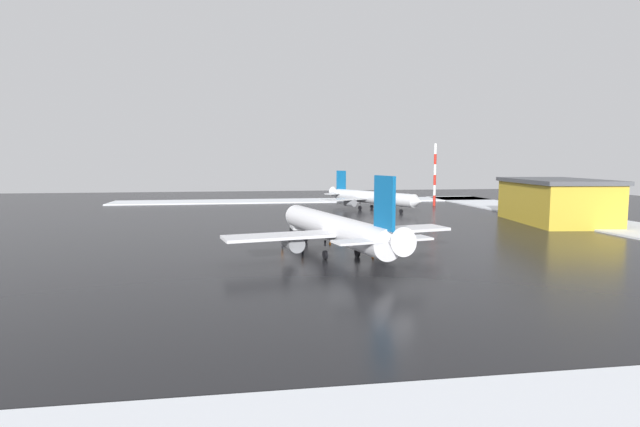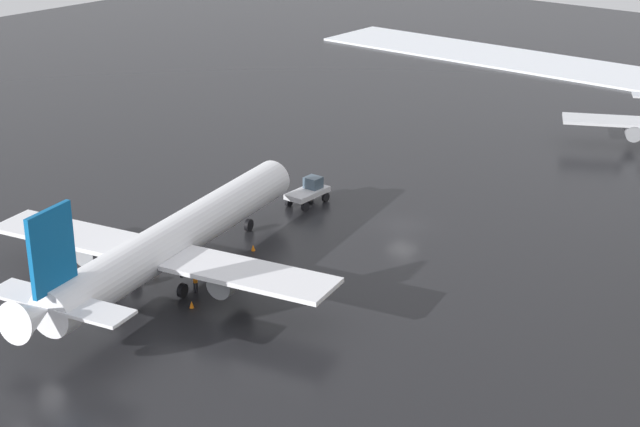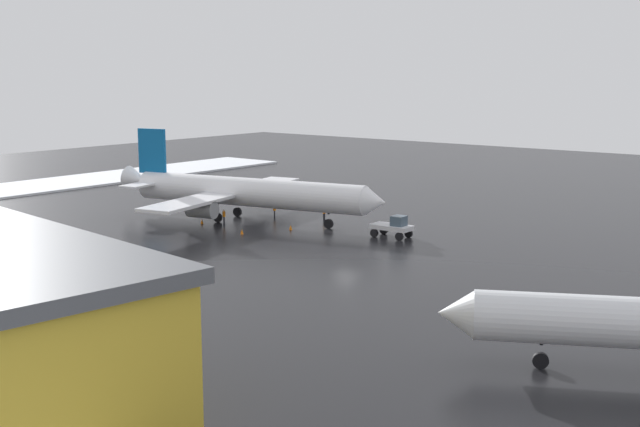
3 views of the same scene
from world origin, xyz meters
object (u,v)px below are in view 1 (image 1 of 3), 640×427
at_px(ground_crew_near_tug, 356,248).
at_px(airplane_parked_starboard, 371,197).
at_px(antenna_mast, 435,175).
at_px(traffic_cone_mid_line, 330,243).
at_px(traffic_cone_wingtip_side, 369,245).
at_px(pushback_tug, 298,226).
at_px(ground_crew_mid_apron, 303,247).
at_px(cargo_hangar, 556,201).
at_px(ground_crew_by_nose_gear, 282,240).
at_px(airplane_parked_portside, 335,228).
at_px(traffic_cone_near_nose, 373,255).

bearing_deg(ground_crew_near_tug, airplane_parked_starboard, -49.50).
distance_m(airplane_parked_starboard, antenna_mast, 22.89).
relative_size(traffic_cone_mid_line, traffic_cone_wingtip_side, 1.00).
xyz_separation_m(pushback_tug, traffic_cone_wingtip_side, (-14.47, -8.92, -1.01)).
xyz_separation_m(pushback_tug, ground_crew_mid_apron, (-18.64, 1.35, -0.31)).
relative_size(pushback_tug, traffic_cone_mid_line, 8.48).
bearing_deg(cargo_hangar, ground_crew_by_nose_gear, 116.46).
height_order(ground_crew_mid_apron, traffic_cone_wingtip_side, ground_crew_mid_apron).
xyz_separation_m(airplane_parked_starboard, ground_crew_near_tug, (-58.65, 17.28, -2.24)).
bearing_deg(pushback_tug, airplane_parked_portside, -173.93).
xyz_separation_m(airplane_parked_portside, ground_crew_mid_apron, (1.56, 4.10, -2.62)).
relative_size(airplane_parked_portside, ground_crew_near_tug, 21.23).
bearing_deg(antenna_mast, traffic_cone_wingtip_side, 150.88).
height_order(ground_crew_near_tug, antenna_mast, antenna_mast).
bearing_deg(antenna_mast, ground_crew_by_nose_gear, 141.83).
relative_size(ground_crew_near_tug, cargo_hangar, 0.06).
relative_size(airplane_parked_portside, cargo_hangar, 1.36).
height_order(airplane_parked_portside, ground_crew_by_nose_gear, airplane_parked_portside).
xyz_separation_m(antenna_mast, traffic_cone_near_nose, (-69.75, 35.93, -8.28)).
bearing_deg(ground_crew_near_tug, ground_crew_mid_apron, 41.05).
distance_m(ground_crew_mid_apron, cargo_hangar, 59.87).
xyz_separation_m(airplane_parked_portside, ground_crew_near_tug, (-0.42, -2.84, -2.62)).
relative_size(ground_crew_by_nose_gear, ground_crew_mid_apron, 1.00).
height_order(airplane_parked_starboard, cargo_hangar, airplane_parked_starboard).
bearing_deg(airplane_parked_portside, airplane_parked_starboard, -31.41).
xyz_separation_m(ground_crew_mid_apron, traffic_cone_mid_line, (6.83, -4.92, -0.70)).
distance_m(pushback_tug, antenna_mast, 64.32).
height_order(airplane_parked_portside, cargo_hangar, airplane_parked_portside).
distance_m(airplane_parked_starboard, ground_crew_mid_apron, 61.68).
bearing_deg(ground_crew_by_nose_gear, airplane_parked_portside, -31.50).
distance_m(pushback_tug, ground_crew_mid_apron, 18.69).
height_order(ground_crew_mid_apron, traffic_cone_mid_line, ground_crew_mid_apron).
distance_m(traffic_cone_near_nose, traffic_cone_mid_line, 11.48).
bearing_deg(traffic_cone_wingtip_side, traffic_cone_near_nose, 168.69).
height_order(ground_crew_by_nose_gear, traffic_cone_mid_line, ground_crew_by_nose_gear).
bearing_deg(pushback_tug, ground_crew_by_nose_gear, 162.25).
relative_size(ground_crew_by_nose_gear, traffic_cone_mid_line, 3.11).
distance_m(ground_crew_by_nose_gear, traffic_cone_wingtip_side, 12.69).
relative_size(ground_crew_by_nose_gear, antenna_mast, 0.10).
xyz_separation_m(cargo_hangar, traffic_cone_wingtip_side, (-21.33, 43.79, -4.17)).
distance_m(airplane_parked_starboard, ground_crew_by_nose_gear, 57.07).
bearing_deg(ground_crew_mid_apron, airplane_parked_starboard, 113.31).
relative_size(ground_crew_near_tug, traffic_cone_near_nose, 3.11).
bearing_deg(traffic_cone_wingtip_side, antenna_mast, -29.12).
bearing_deg(traffic_cone_mid_line, traffic_cone_wingtip_side, -116.39).
distance_m(ground_crew_by_nose_gear, traffic_cone_mid_line, 7.22).
xyz_separation_m(pushback_tug, antenna_mast, (47.08, -43.21, 7.27)).
bearing_deg(ground_crew_mid_apron, ground_crew_near_tug, 30.59).
height_order(airplane_parked_starboard, ground_crew_near_tug, airplane_parked_starboard).
distance_m(cargo_hangar, traffic_cone_mid_line, 52.74).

